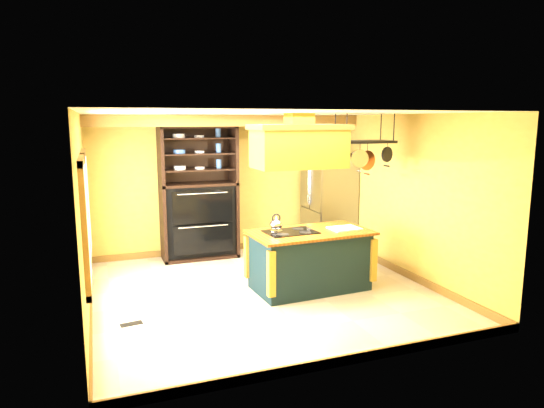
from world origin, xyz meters
TOP-DOWN VIEW (x-y plane):
  - floor at (0.00, 0.00)m, footprint 5.00×5.00m
  - ceiling at (0.00, 0.00)m, footprint 5.00×5.00m
  - wall_back at (0.00, 2.50)m, footprint 5.00×0.02m
  - wall_front at (0.00, -2.50)m, footprint 5.00×0.02m
  - wall_left at (-2.50, 0.00)m, footprint 0.02×5.00m
  - wall_right at (2.50, 0.00)m, footprint 0.02×5.00m
  - ceiling_beam at (0.00, 1.70)m, footprint 5.00×0.15m
  - window_near at (-2.47, -0.80)m, footprint 0.06×1.06m
  - window_far at (-2.47, 0.60)m, footprint 0.06×1.06m
  - kitchen_island at (0.72, -0.14)m, footprint 1.90×1.13m
  - range_hood at (0.53, -0.14)m, footprint 1.41×0.80m
  - pot_rack at (1.63, -0.14)m, footprint 0.97×0.46m
  - refrigerator at (2.07, 1.90)m, footprint 0.83×0.98m
  - hutch at (-0.51, 2.23)m, footprint 1.42×0.64m
  - floor_register at (-2.00, -0.59)m, footprint 0.29×0.16m

SIDE VIEW (x-z plane):
  - floor at x=0.00m, z-range 0.00..0.00m
  - floor_register at x=-2.00m, z-range 0.00..0.01m
  - kitchen_island at x=0.72m, z-range -0.09..1.02m
  - refrigerator at x=2.07m, z-range -0.02..1.89m
  - hutch at x=-0.51m, z-range -0.30..2.21m
  - wall_back at x=0.00m, z-range 0.00..2.70m
  - wall_front at x=0.00m, z-range 0.00..2.70m
  - wall_left at x=-2.50m, z-range 0.00..2.70m
  - wall_right at x=2.50m, z-range 0.00..2.70m
  - window_near at x=-2.47m, z-range 0.62..2.18m
  - window_far at x=-2.47m, z-range 0.62..2.18m
  - pot_rack at x=1.63m, z-range 1.74..2.62m
  - range_hood at x=0.53m, z-range 1.84..2.64m
  - ceiling_beam at x=0.00m, z-range 2.49..2.69m
  - ceiling at x=0.00m, z-range 2.70..2.70m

